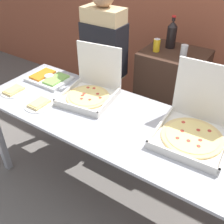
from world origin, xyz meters
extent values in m
plane|color=slate|center=(0.00, 0.00, 0.00)|extent=(16.00, 16.00, 0.00)
cube|color=#9E5138|center=(0.00, 1.70, 1.40)|extent=(10.00, 0.06, 2.80)
cube|color=#A8AAB2|center=(0.00, 0.00, 0.90)|extent=(2.32, 0.82, 0.02)
cube|color=#A8AAB2|center=(-1.11, 0.36, 0.45)|extent=(0.06, 0.06, 0.89)
cube|color=silver|center=(-0.32, 0.10, 0.93)|extent=(0.48, 0.48, 0.02)
cube|color=silver|center=(-0.29, -0.10, 0.96)|extent=(0.42, 0.07, 0.04)
cube|color=silver|center=(-0.52, 0.07, 0.96)|extent=(0.07, 0.42, 0.04)
cube|color=silver|center=(-0.11, 0.13, 0.96)|extent=(0.07, 0.42, 0.04)
cube|color=silver|center=(-0.35, 0.32, 1.14)|extent=(0.42, 0.07, 0.40)
cylinder|color=#E5C17A|center=(-0.32, 0.10, 0.94)|extent=(0.37, 0.37, 0.02)
cylinder|color=#F4D67F|center=(-0.32, 0.10, 0.96)|extent=(0.32, 0.32, 0.00)
cylinder|color=#C13D2D|center=(-0.20, 0.13, 0.96)|extent=(0.03, 0.03, 0.00)
cylinder|color=#C13D2D|center=(-0.26, 0.17, 0.96)|extent=(0.03, 0.03, 0.00)
cylinder|color=#C13D2D|center=(-0.34, 0.23, 0.96)|extent=(0.03, 0.03, 0.00)
cylinder|color=#C13D2D|center=(-0.40, 0.21, 0.96)|extent=(0.03, 0.03, 0.00)
cylinder|color=#C13D2D|center=(-0.36, 0.10, 0.96)|extent=(0.03, 0.03, 0.00)
cylinder|color=#C13D2D|center=(-0.35, 0.07, 0.96)|extent=(0.03, 0.03, 0.00)
cylinder|color=#C13D2D|center=(-0.33, 0.03, 0.96)|extent=(0.03, 0.03, 0.00)
cylinder|color=#C13D2D|center=(-0.26, 0.05, 0.96)|extent=(0.03, 0.03, 0.00)
cube|color=silver|center=(0.62, 0.08, 0.93)|extent=(0.51, 0.51, 0.02)
cube|color=silver|center=(0.63, -0.15, 0.96)|extent=(0.49, 0.03, 0.04)
cube|color=silver|center=(0.38, 0.07, 0.96)|extent=(0.03, 0.49, 0.04)
cube|color=silver|center=(0.61, 0.34, 1.17)|extent=(0.49, 0.03, 0.46)
cylinder|color=#E5C17A|center=(0.62, 0.08, 0.94)|extent=(0.43, 0.43, 0.02)
cylinder|color=#F4D67F|center=(0.62, 0.08, 0.96)|extent=(0.37, 0.37, 0.00)
cylinder|color=#C13D2D|center=(0.68, 0.07, 0.96)|extent=(0.03, 0.03, 0.00)
cylinder|color=#C13D2D|center=(0.70, 0.20, 0.96)|extent=(0.03, 0.03, 0.00)
cylinder|color=#C13D2D|center=(0.63, 0.16, 0.96)|extent=(0.03, 0.03, 0.00)
cylinder|color=#C13D2D|center=(0.51, 0.19, 0.96)|extent=(0.03, 0.03, 0.00)
cylinder|color=#C13D2D|center=(0.54, 0.09, 0.96)|extent=(0.03, 0.03, 0.00)
cylinder|color=#C13D2D|center=(0.54, 0.00, 0.96)|extent=(0.03, 0.03, 0.00)
cylinder|color=#C13D2D|center=(0.62, 0.01, 0.96)|extent=(0.03, 0.03, 0.00)
cylinder|color=#C13D2D|center=(0.69, 0.00, 0.96)|extent=(0.03, 0.03, 0.00)
cylinder|color=white|center=(-0.61, -0.19, 0.92)|extent=(0.25, 0.25, 0.01)
cube|color=#E5C17A|center=(-0.61, -0.19, 0.93)|extent=(0.12, 0.17, 0.02)
cube|color=#F4D67F|center=(-0.61, -0.21, 0.94)|extent=(0.09, 0.12, 0.01)
cylinder|color=white|center=(-0.96, -0.17, 0.92)|extent=(0.23, 0.23, 0.01)
cube|color=#E5C17A|center=(-0.96, -0.17, 0.93)|extent=(0.12, 0.17, 0.02)
cube|color=#F4D67F|center=(-0.96, -0.18, 0.94)|extent=(0.09, 0.12, 0.01)
cube|color=white|center=(-0.84, 0.17, 0.93)|extent=(0.40, 0.30, 0.03)
cube|color=orange|center=(-0.93, 0.17, 0.95)|extent=(0.14, 0.24, 0.02)
cube|color=#8CC65B|center=(-0.75, 0.17, 0.95)|extent=(0.14, 0.24, 0.02)
cylinder|color=white|center=(-0.84, 0.17, 0.96)|extent=(0.09, 0.09, 0.02)
cube|color=#382319|center=(0.10, 0.98, 0.57)|extent=(0.62, 0.53, 1.14)
cylinder|color=black|center=(0.01, 1.06, 1.25)|extent=(0.10, 0.10, 0.21)
cone|color=black|center=(0.01, 1.06, 1.38)|extent=(0.10, 0.10, 0.05)
cylinder|color=black|center=(0.01, 1.06, 1.42)|extent=(0.03, 0.03, 0.04)
cylinder|color=red|center=(0.01, 1.06, 1.45)|extent=(0.04, 0.04, 0.01)
cylinder|color=silver|center=(0.21, 0.89, 1.20)|extent=(0.07, 0.07, 0.12)
cylinder|color=silver|center=(0.21, 0.89, 1.26)|extent=(0.06, 0.06, 0.00)
cylinder|color=gold|center=(-0.07, 0.89, 1.20)|extent=(0.07, 0.07, 0.12)
cylinder|color=silver|center=(-0.07, 0.89, 1.26)|extent=(0.06, 0.06, 0.00)
cube|color=#2D2D38|center=(-0.53, 0.66, 0.42)|extent=(0.28, 0.20, 0.84)
cube|color=#D1B27F|center=(-0.53, 0.66, 1.19)|extent=(0.40, 0.22, 0.70)
cube|color=black|center=(-0.53, 0.66, 1.14)|extent=(0.42, 0.24, 0.53)
camera|label=1|loc=(0.92, -1.39, 2.15)|focal=42.00mm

